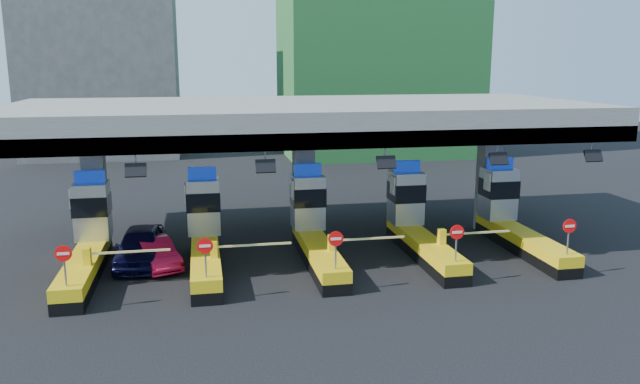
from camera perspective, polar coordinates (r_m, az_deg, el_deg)
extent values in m
plane|color=black|center=(29.24, -0.51, -6.03)|extent=(120.00, 120.00, 0.00)
cube|color=slate|center=(30.89, -1.54, 6.79)|extent=(28.00, 12.00, 1.50)
cube|color=#4C4C49|center=(25.36, 0.57, 4.75)|extent=(28.00, 0.60, 0.70)
cube|color=slate|center=(31.40, -19.82, -0.30)|extent=(1.00, 1.00, 5.50)
cube|color=slate|center=(31.40, -1.51, 0.42)|extent=(1.00, 1.00, 5.50)
cube|color=slate|center=(34.43, 15.14, 1.03)|extent=(1.00, 1.00, 5.50)
cylinder|color=slate|center=(25.07, -16.51, 2.79)|extent=(0.06, 0.06, 0.50)
cube|color=black|center=(24.93, -16.50, 1.93)|extent=(0.80, 0.38, 0.54)
cylinder|color=slate|center=(25.07, -5.05, 3.24)|extent=(0.06, 0.06, 0.50)
cube|color=black|center=(24.93, -4.99, 2.38)|extent=(0.80, 0.38, 0.54)
cylinder|color=slate|center=(26.04, 5.97, 3.55)|extent=(0.06, 0.06, 0.50)
cube|color=black|center=(25.91, 6.08, 2.72)|extent=(0.80, 0.38, 0.54)
cylinder|color=slate|center=(27.90, 15.87, 3.71)|extent=(0.06, 0.06, 0.50)
cube|color=black|center=(27.77, 16.02, 2.94)|extent=(0.80, 0.38, 0.54)
cylinder|color=slate|center=(30.18, 23.55, 3.77)|extent=(0.06, 0.06, 0.50)
cube|color=black|center=(30.07, 23.71, 3.05)|extent=(0.80, 0.38, 0.54)
cube|color=black|center=(28.22, -20.67, -6.97)|extent=(1.20, 8.00, 0.50)
cube|color=#E5B70C|center=(28.07, -20.75, -6.00)|extent=(1.20, 8.00, 0.50)
cube|color=#9EA3A8|center=(30.34, -20.10, -1.60)|extent=(1.50, 1.50, 2.60)
cube|color=black|center=(30.25, -20.14, -1.06)|extent=(1.56, 1.56, 0.90)
cube|color=#0C2DBF|center=(30.03, -20.31, 1.33)|extent=(1.30, 0.35, 0.55)
cube|color=white|center=(30.04, -21.78, -0.49)|extent=(0.06, 0.70, 0.90)
cylinder|color=slate|center=(24.44, -22.30, -6.55)|extent=(0.07, 0.07, 1.30)
cylinder|color=red|center=(24.24, -22.42, -5.22)|extent=(0.60, 0.04, 0.60)
cube|color=white|center=(24.21, -22.43, -5.24)|extent=(0.42, 0.02, 0.10)
cube|color=#E5B70C|center=(26.71, -20.52, -5.54)|extent=(0.30, 0.35, 0.70)
cube|color=white|center=(26.44, -17.00, -5.24)|extent=(3.20, 0.08, 0.08)
cube|color=black|center=(27.78, -10.40, -6.67)|extent=(1.20, 8.00, 0.50)
cube|color=#E5B70C|center=(27.62, -10.44, -5.69)|extent=(1.20, 8.00, 0.50)
cube|color=#9EA3A8|center=(29.92, -10.61, -1.25)|extent=(1.50, 1.50, 2.60)
cube|color=black|center=(29.84, -10.64, -0.70)|extent=(1.56, 1.56, 0.90)
cube|color=#0C2DBF|center=(29.61, -10.73, 1.73)|extent=(1.30, 0.35, 0.55)
cube|color=white|center=(29.49, -12.21, -0.12)|extent=(0.06, 0.70, 0.90)
cylinder|color=slate|center=(23.92, -10.42, -6.22)|extent=(0.07, 0.07, 1.30)
cylinder|color=red|center=(23.71, -10.47, -4.86)|extent=(0.60, 0.04, 0.60)
cube|color=white|center=(23.69, -10.47, -4.88)|extent=(0.42, 0.02, 0.10)
cube|color=#E5B70C|center=(26.30, -9.69, -5.20)|extent=(0.30, 0.35, 0.70)
cube|color=white|center=(26.35, -6.10, -4.83)|extent=(3.20, 0.08, 0.08)
cube|color=black|center=(28.22, -0.14, -6.17)|extent=(1.20, 8.00, 0.50)
cube|color=#E5B70C|center=(28.07, -0.15, -5.20)|extent=(1.20, 8.00, 0.50)
cube|color=#9EA3A8|center=(30.34, -1.13, -0.86)|extent=(1.50, 1.50, 2.60)
cube|color=black|center=(30.25, -1.13, -0.32)|extent=(1.56, 1.56, 0.90)
cube|color=#0C2DBF|center=(30.02, -1.15, 2.08)|extent=(1.30, 0.35, 0.55)
cube|color=white|center=(29.77, -2.56, 0.26)|extent=(0.06, 0.70, 0.90)
cylinder|color=slate|center=(24.44, 1.43, -5.62)|extent=(0.07, 0.07, 1.30)
cylinder|color=red|center=(24.23, 1.46, -4.29)|extent=(0.60, 0.04, 0.60)
cube|color=white|center=(24.21, 1.47, -4.31)|extent=(0.42, 0.02, 0.10)
cube|color=#E5B70C|center=(26.84, 1.07, -4.67)|extent=(0.30, 0.35, 0.70)
cube|color=white|center=(27.19, 4.48, -4.27)|extent=(3.20, 0.08, 0.08)
cube|color=black|center=(29.52, 9.48, -5.51)|extent=(1.20, 8.00, 0.50)
cube|color=#E5B70C|center=(29.38, 9.51, -4.58)|extent=(1.20, 8.00, 0.50)
cube|color=#9EA3A8|center=(31.55, 7.85, -0.47)|extent=(1.50, 1.50, 2.60)
cube|color=black|center=(31.47, 7.88, 0.05)|extent=(1.56, 1.56, 0.90)
cube|color=#0C2DBF|center=(31.25, 7.93, 2.36)|extent=(1.30, 0.35, 0.55)
cube|color=white|center=(30.88, 6.66, 0.61)|extent=(0.06, 0.70, 0.90)
cylinder|color=slate|center=(25.93, 12.34, -4.87)|extent=(0.07, 0.07, 1.30)
cylinder|color=red|center=(25.73, 12.42, -3.60)|extent=(0.60, 0.04, 0.60)
cube|color=white|center=(25.71, 12.44, -3.62)|extent=(0.42, 0.02, 0.10)
cube|color=#E5B70C|center=(28.26, 11.06, -4.04)|extent=(0.30, 0.35, 0.70)
cube|color=white|center=(28.88, 14.12, -3.63)|extent=(3.20, 0.08, 0.08)
cube|color=black|center=(31.57, 18.05, -4.80)|extent=(1.20, 8.00, 0.50)
cube|color=#E5B70C|center=(31.43, 18.11, -3.92)|extent=(1.20, 8.00, 0.50)
cube|color=#9EA3A8|center=(33.47, 15.99, -0.11)|extent=(1.50, 1.50, 2.60)
cube|color=black|center=(33.39, 16.04, 0.38)|extent=(1.56, 1.56, 0.90)
cube|color=#0C2DBF|center=(33.19, 16.15, 2.56)|extent=(1.30, 0.35, 0.55)
cube|color=white|center=(32.72, 15.04, 0.92)|extent=(0.06, 0.70, 0.90)
cylinder|color=slate|center=(28.23, 21.74, -4.07)|extent=(0.07, 0.07, 1.30)
cylinder|color=red|center=(28.06, 21.86, -2.91)|extent=(0.60, 0.04, 0.60)
cube|color=white|center=(28.04, 21.89, -2.92)|extent=(0.42, 0.02, 0.10)
cube|color=#E5B70C|center=(30.45, 19.85, -3.38)|extent=(0.30, 0.35, 0.70)
cube|color=white|center=(31.29, 22.46, -2.99)|extent=(3.20, 0.08, 0.08)
cube|color=#1E5926|center=(61.94, 5.29, 16.51)|extent=(18.00, 12.00, 28.00)
cube|color=#4C4C49|center=(63.99, -19.36, 11.27)|extent=(14.00, 10.00, 18.00)
imported|color=black|center=(29.30, -16.05, -4.75)|extent=(2.30, 5.06, 1.69)
imported|color=#BD0E31|center=(28.76, -14.79, -5.42)|extent=(2.59, 4.10, 1.28)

